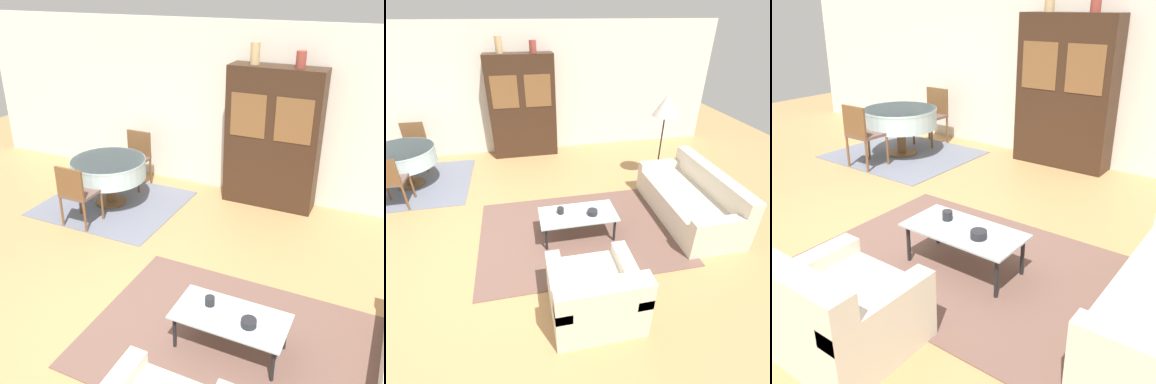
% 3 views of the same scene
% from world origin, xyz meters
% --- Properties ---
extents(ground_plane, '(14.00, 14.00, 0.00)m').
position_xyz_m(ground_plane, '(0.00, 0.00, 0.00)').
color(ground_plane, tan).
extents(wall_back, '(10.00, 0.06, 2.70)m').
position_xyz_m(wall_back, '(0.00, 3.63, 1.35)').
color(wall_back, silver).
rests_on(wall_back, ground_plane).
extents(area_rug, '(2.90, 2.02, 0.01)m').
position_xyz_m(area_rug, '(1.21, 0.26, 0.01)').
color(area_rug, brown).
rests_on(area_rug, ground_plane).
extents(dining_rug, '(2.08, 1.85, 0.01)m').
position_xyz_m(dining_rug, '(-1.59, 2.29, 0.01)').
color(dining_rug, slate).
rests_on(dining_rug, ground_plane).
extents(couch, '(0.90, 1.93, 0.77)m').
position_xyz_m(couch, '(3.01, 0.35, 0.28)').
color(couch, beige).
rests_on(couch, ground_plane).
extents(armchair, '(0.93, 0.87, 0.75)m').
position_xyz_m(armchair, '(1.08, -1.13, 0.28)').
color(armchair, beige).
rests_on(armchair, ground_plane).
extents(coffee_table, '(1.08, 0.54, 0.38)m').
position_xyz_m(coffee_table, '(1.17, 0.19, 0.36)').
color(coffee_table, black).
rests_on(coffee_table, area_rug).
extents(display_cabinet, '(1.39, 0.43, 2.13)m').
position_xyz_m(display_cabinet, '(0.61, 3.37, 1.06)').
color(display_cabinet, '#382316').
rests_on(display_cabinet, ground_plane).
extents(dining_table, '(1.14, 1.14, 0.73)m').
position_xyz_m(dining_table, '(-1.64, 2.30, 0.58)').
color(dining_table, brown).
rests_on(dining_table, dining_rug).
extents(dining_chair_near, '(0.44, 0.44, 0.92)m').
position_xyz_m(dining_chair_near, '(-1.64, 1.51, 0.54)').
color(dining_chair_near, brown).
rests_on(dining_chair_near, dining_rug).
extents(dining_chair_far, '(0.44, 0.44, 0.92)m').
position_xyz_m(dining_chair_far, '(-1.64, 3.09, 0.54)').
color(dining_chair_far, brown).
rests_on(dining_chair_far, dining_rug).
extents(floor_lamp, '(0.46, 0.46, 1.62)m').
position_xyz_m(floor_lamp, '(3.03, 1.62, 1.39)').
color(floor_lamp, black).
rests_on(floor_lamp, ground_plane).
extents(cup, '(0.10, 0.10, 0.09)m').
position_xyz_m(cup, '(0.93, 0.25, 0.44)').
color(cup, '#232328').
rests_on(cup, coffee_table).
extents(bowl, '(0.14, 0.14, 0.07)m').
position_xyz_m(bowl, '(1.36, 0.13, 0.43)').
color(bowl, '#232328').
rests_on(bowl, coffee_table).
extents(vase_tall, '(0.14, 0.14, 0.31)m').
position_xyz_m(vase_tall, '(0.26, 3.37, 2.28)').
color(vase_tall, tan).
rests_on(vase_tall, display_cabinet).
extents(vase_short, '(0.14, 0.14, 0.22)m').
position_xyz_m(vase_short, '(0.91, 3.37, 2.24)').
color(vase_short, '#9E4238').
rests_on(vase_short, display_cabinet).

